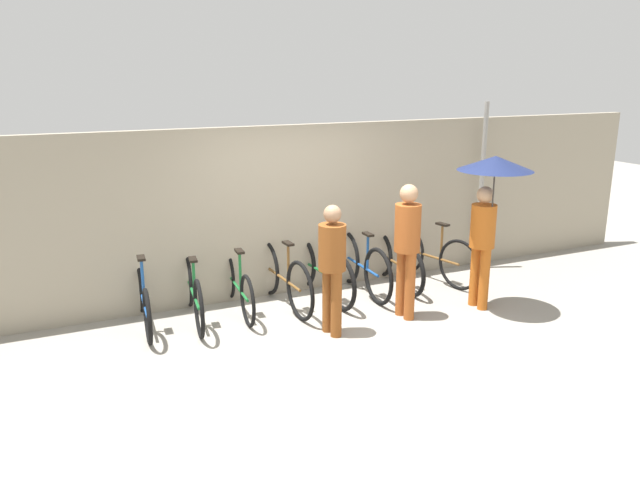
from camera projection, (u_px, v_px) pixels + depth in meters
The scene contains 14 objects.
ground_plane at pixel (350, 341), 7.19m from camera, with size 30.00×30.00×0.00m, color gray.
back_wall at pixel (288, 211), 8.52m from camera, with size 12.15×0.12×2.32m.
parked_bicycle_0 at pixel (143, 299), 7.51m from camera, with size 0.44×1.70×1.11m.
parked_bicycle_1 at pixel (193, 292), 7.69m from camera, with size 0.44×1.77×1.11m.
parked_bicycle_2 at pixel (237, 285), 8.01m from camera, with size 0.44×1.71×1.10m.
parked_bicycle_3 at pixel (283, 277), 8.16m from camera, with size 0.44×1.82×0.98m.
parked_bicycle_4 at pixel (321, 270), 8.48m from camera, with size 0.44×1.82×1.06m.
parked_bicycle_5 at pixel (362, 265), 8.65m from camera, with size 0.44×1.74×1.04m.
parked_bicycle_6 at pixel (396, 262), 8.95m from camera, with size 0.44×1.63×0.98m.
parked_bicycle_7 at pixel (431, 255), 9.17m from camera, with size 0.56×1.73×1.04m.
pedestrian_leading at pixel (332, 261), 7.15m from camera, with size 0.32×0.32×1.56m.
pedestrian_center at pixel (407, 241), 7.63m from camera, with size 0.32×0.32×1.70m.
pedestrian_trailing at pixel (490, 193), 7.74m from camera, with size 0.93×0.93×2.01m.
awning_pole at pixel (481, 187), 9.51m from camera, with size 0.07×0.07×2.57m.
Camera 1 is at (-3.07, -5.88, 3.02)m, focal length 35.00 mm.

